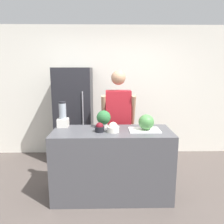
% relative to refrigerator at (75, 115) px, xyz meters
% --- Properties ---
extents(ground_plane, '(14.00, 14.00, 0.00)m').
position_rel_refrigerator_xyz_m(ground_plane, '(0.69, -1.58, -0.89)').
color(ground_plane, '#564C47').
extents(wall_back, '(8.00, 0.06, 2.60)m').
position_rel_refrigerator_xyz_m(wall_back, '(0.69, 0.39, 0.41)').
color(wall_back, white).
rests_on(wall_back, ground_plane).
extents(counter_island, '(1.61, 0.64, 0.95)m').
position_rel_refrigerator_xyz_m(counter_island, '(0.69, -1.26, -0.42)').
color(counter_island, '#4C4C51').
rests_on(counter_island, ground_plane).
extents(refrigerator, '(0.67, 0.71, 1.79)m').
position_rel_refrigerator_xyz_m(refrigerator, '(0.00, 0.00, 0.00)').
color(refrigerator, '#232328').
rests_on(refrigerator, ground_plane).
extents(person, '(0.54, 0.27, 1.74)m').
position_rel_refrigerator_xyz_m(person, '(0.80, -0.65, 0.01)').
color(person, '#333338').
rests_on(person, ground_plane).
extents(cutting_board, '(0.41, 0.28, 0.01)m').
position_rel_refrigerator_xyz_m(cutting_board, '(1.13, -1.26, 0.06)').
color(cutting_board, white).
rests_on(cutting_board, counter_island).
extents(watermelon, '(0.21, 0.21, 0.21)m').
position_rel_refrigerator_xyz_m(watermelon, '(1.15, -1.26, 0.17)').
color(watermelon, '#4C8C47').
rests_on(watermelon, cutting_board).
extents(bowl_cherries, '(0.12, 0.12, 0.12)m').
position_rel_refrigerator_xyz_m(bowl_cherries, '(0.52, -1.30, 0.11)').
color(bowl_cherries, black).
rests_on(bowl_cherries, counter_island).
extents(bowl_cream, '(0.16, 0.16, 0.13)m').
position_rel_refrigerator_xyz_m(bowl_cream, '(0.70, -1.31, 0.11)').
color(bowl_cream, white).
rests_on(bowl_cream, counter_island).
extents(blender, '(0.15, 0.15, 0.36)m').
position_rel_refrigerator_xyz_m(blender, '(-0.01, -1.04, 0.20)').
color(blender, silver).
rests_on(blender, counter_island).
extents(potted_plant, '(0.20, 0.20, 0.24)m').
position_rel_refrigerator_xyz_m(potted_plant, '(0.58, -1.09, 0.19)').
color(potted_plant, beige).
rests_on(potted_plant, counter_island).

